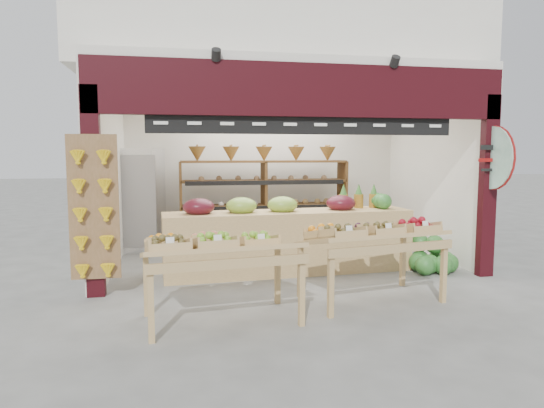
{
  "coord_description": "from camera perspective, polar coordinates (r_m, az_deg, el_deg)",
  "views": [
    {
      "loc": [
        -1.69,
        -7.4,
        1.82
      ],
      "look_at": [
        -0.3,
        -0.2,
        1.05
      ],
      "focal_mm": 32.0,
      "sensor_mm": 36.0,
      "label": 1
    }
  ],
  "objects": [
    {
      "name": "ground",
      "position": [
        7.8,
        1.93,
        -7.47
      ],
      "size": [
        60.0,
        60.0,
        0.0
      ],
      "primitive_type": "plane",
      "color": "slate",
      "rests_on": "ground"
    },
    {
      "name": "shop_structure",
      "position": [
        9.41,
        -0.28,
        18.92
      ],
      "size": [
        6.36,
        5.12,
        5.4
      ],
      "color": "white",
      "rests_on": "ground"
    },
    {
      "name": "banana_board",
      "position": [
        6.35,
        -20.26,
        -0.72
      ],
      "size": [
        0.6,
        0.15,
        1.8
      ],
      "color": "#8C623F",
      "rests_on": "ground"
    },
    {
      "name": "gift_sign",
      "position": [
        7.67,
        24.57,
        4.95
      ],
      "size": [
        0.04,
        0.93,
        0.92
      ],
      "color": "silver",
      "rests_on": "ground"
    },
    {
      "name": "back_shelving",
      "position": [
        9.19,
        -0.94,
        2.1
      ],
      "size": [
        3.17,
        0.52,
        1.94
      ],
      "color": "brown",
      "rests_on": "ground"
    },
    {
      "name": "refrigerator",
      "position": [
        9.3,
        -15.22,
        0.46
      ],
      "size": [
        0.9,
        0.9,
        1.91
      ],
      "primitive_type": "cube",
      "rotation": [
        0.0,
        0.0,
        -0.25
      ],
      "color": "silver",
      "rests_on": "ground"
    },
    {
      "name": "cardboard_stack",
      "position": [
        7.94,
        -5.63,
        -5.3
      ],
      "size": [
        1.03,
        0.76,
        0.73
      ],
      "color": "beige",
      "rests_on": "ground"
    },
    {
      "name": "mid_counter",
      "position": [
        7.41,
        1.88,
        -4.15
      ],
      "size": [
        3.8,
        0.93,
        1.17
      ],
      "color": "tan",
      "rests_on": "ground"
    },
    {
      "name": "display_table_left",
      "position": [
        5.25,
        -7.27,
        -5.02
      ],
      "size": [
        1.76,
        1.11,
        1.05
      ],
      "color": "tan",
      "rests_on": "ground"
    },
    {
      "name": "display_table_right",
      "position": [
        6.08,
        11.62,
        -3.47
      ],
      "size": [
        1.8,
        1.2,
        1.05
      ],
      "color": "tan",
      "rests_on": "ground"
    },
    {
      "name": "watermelon_pile",
      "position": [
        7.92,
        18.33,
        -6.1
      ],
      "size": [
        0.79,
        0.74,
        0.56
      ],
      "color": "#1B521D",
      "rests_on": "ground"
    }
  ]
}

